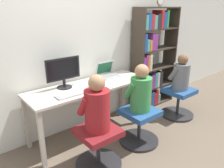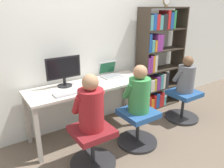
# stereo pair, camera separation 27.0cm
# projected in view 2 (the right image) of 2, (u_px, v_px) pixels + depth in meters

# --- Properties ---
(ground_plane) EXTENTS (14.00, 14.00, 0.00)m
(ground_plane) POSITION_uv_depth(u_px,v_px,m) (102.00, 141.00, 3.03)
(ground_plane) COLOR brown
(wall_back) EXTENTS (10.00, 0.05, 2.60)m
(wall_back) POSITION_uv_depth(u_px,v_px,m) (77.00, 41.00, 3.09)
(wall_back) COLOR silver
(wall_back) RESTS_ON ground_plane
(desk) EXTENTS (1.74, 0.57, 0.75)m
(desk) POSITION_uv_depth(u_px,v_px,m) (90.00, 90.00, 3.03)
(desk) COLOR beige
(desk) RESTS_ON ground_plane
(desktop_monitor) EXTENTS (0.47, 0.20, 0.40)m
(desktop_monitor) POSITION_uv_depth(u_px,v_px,m) (64.00, 71.00, 2.86)
(desktop_monitor) COLOR black
(desktop_monitor) RESTS_ON desk
(laptop) EXTENTS (0.31, 0.27, 0.22)m
(laptop) POSITION_uv_depth(u_px,v_px,m) (110.00, 73.00, 3.34)
(laptop) COLOR #B7B7BC
(laptop) RESTS_ON desk
(keyboard) EXTENTS (0.45, 0.16, 0.03)m
(keyboard) POSITION_uv_depth(u_px,v_px,m) (72.00, 92.00, 2.70)
(keyboard) COLOR #B2B2B7
(keyboard) RESTS_ON desk
(computer_mouse_by_keyboard) EXTENTS (0.06, 0.10, 0.03)m
(computer_mouse_by_keyboard) POSITION_uv_depth(u_px,v_px,m) (92.00, 88.00, 2.83)
(computer_mouse_by_keyboard) COLOR black
(computer_mouse_by_keyboard) RESTS_ON desk
(office_chair_left) EXTENTS (0.54, 0.54, 0.48)m
(office_chair_left) POSITION_uv_depth(u_px,v_px,m) (93.00, 145.00, 2.51)
(office_chair_left) COLOR #262628
(office_chair_left) RESTS_ON ground_plane
(office_chair_right) EXTENTS (0.54, 0.54, 0.48)m
(office_chair_right) POSITION_uv_depth(u_px,v_px,m) (138.00, 126.00, 2.91)
(office_chair_right) COLOR #262628
(office_chair_right) RESTS_ON ground_plane
(person_at_monitor) EXTENTS (0.34, 0.30, 0.63)m
(person_at_monitor) POSITION_uv_depth(u_px,v_px,m) (91.00, 106.00, 2.34)
(person_at_monitor) COLOR maroon
(person_at_monitor) RESTS_ON office_chair_left
(person_at_laptop) EXTENTS (0.34, 0.30, 0.62)m
(person_at_laptop) POSITION_uv_depth(u_px,v_px,m) (139.00, 92.00, 2.75)
(person_at_laptop) COLOR #388C47
(person_at_laptop) RESTS_ON office_chair_right
(bookshelf) EXTENTS (0.91, 0.29, 1.76)m
(bookshelf) POSITION_uv_depth(u_px,v_px,m) (157.00, 61.00, 3.78)
(bookshelf) COLOR #382D23
(bookshelf) RESTS_ON ground_plane
(desk_clock) EXTENTS (0.15, 0.03, 0.17)m
(desk_clock) POSITION_uv_depth(u_px,v_px,m) (167.00, 1.00, 3.43)
(desk_clock) COLOR olive
(desk_clock) RESTS_ON bookshelf
(office_chair_side) EXTENTS (0.54, 0.54, 0.48)m
(office_chair_side) POSITION_uv_depth(u_px,v_px,m) (183.00, 104.00, 3.57)
(office_chair_side) COLOR #262628
(office_chair_side) RESTS_ON ground_plane
(person_near_shelf) EXTENTS (0.32, 0.28, 0.58)m
(person_near_shelf) POSITION_uv_depth(u_px,v_px,m) (186.00, 76.00, 3.41)
(person_near_shelf) COLOR slate
(person_near_shelf) RESTS_ON office_chair_side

